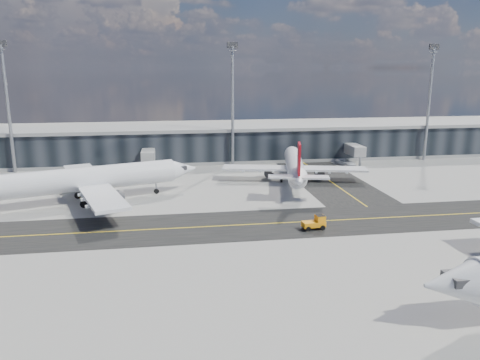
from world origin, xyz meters
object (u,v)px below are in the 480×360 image
(airliner_af, at_px, (81,180))
(baggage_tug, at_px, (316,222))
(service_van, at_px, (346,162))
(airliner_redtail, at_px, (295,166))

(airliner_af, height_order, baggage_tug, airliner_af)
(baggage_tug, xyz_separation_m, service_van, (21.48, 43.53, -0.24))
(airliner_af, height_order, airliner_redtail, airliner_af)
(airliner_redtail, bearing_deg, airliner_af, -154.88)
(airliner_af, bearing_deg, airliner_redtail, 84.34)
(airliner_redtail, relative_size, service_van, 6.05)
(airliner_af, xyz_separation_m, baggage_tug, (36.24, -19.67, -3.10))
(airliner_redtail, distance_m, service_van, 22.64)
(service_van, bearing_deg, airliner_redtail, -156.22)
(airliner_redtail, xyz_separation_m, service_van, (16.92, 14.81, -2.66))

